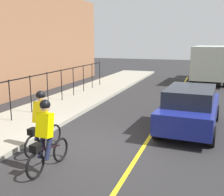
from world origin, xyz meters
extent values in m
plane|color=#282829|center=(0.00, 0.00, 0.00)|extent=(80.00, 80.00, 0.00)
cube|color=yellow|center=(0.00, -1.60, 0.00)|extent=(36.00, 0.12, 0.01)
cube|color=#9B9787|center=(0.00, 3.40, 0.07)|extent=(40.00, 3.20, 0.15)
cylinder|color=black|center=(1.00, 3.80, 0.95)|extent=(0.04, 0.04, 1.60)
cylinder|color=black|center=(2.33, 3.80, 0.95)|extent=(0.04, 0.04, 1.60)
cylinder|color=black|center=(3.65, 3.80, 0.95)|extent=(0.04, 0.04, 1.60)
cylinder|color=black|center=(4.98, 3.80, 0.95)|extent=(0.04, 0.04, 1.60)
cylinder|color=black|center=(6.30, 3.80, 0.95)|extent=(0.04, 0.04, 1.60)
cylinder|color=black|center=(7.63, 3.80, 0.95)|extent=(0.04, 0.04, 1.60)
cylinder|color=black|center=(8.96, 3.80, 0.95)|extent=(0.04, 0.04, 1.60)
cylinder|color=black|center=(10.28, 3.80, 0.95)|extent=(0.04, 0.04, 1.60)
cube|color=black|center=(1.00, 3.80, 1.70)|extent=(18.57, 0.04, 0.04)
torus|color=black|center=(-1.37, 0.29, 0.33)|extent=(0.66, 0.11, 0.66)
torus|color=black|center=(-2.42, 0.36, 0.33)|extent=(0.66, 0.11, 0.66)
cube|color=black|center=(-1.90, 0.33, 0.58)|extent=(0.93, 0.11, 0.24)
cylinder|color=black|center=(-2.04, 0.34, 0.73)|extent=(0.03, 0.03, 0.35)
cube|color=#F1E301|center=(-2.00, 0.33, 1.21)|extent=(0.37, 0.38, 0.63)
sphere|color=tan|center=(-1.95, 0.33, 1.62)|extent=(0.22, 0.22, 0.22)
sphere|color=black|center=(-1.95, 0.33, 1.70)|extent=(0.26, 0.26, 0.26)
cylinder|color=#191E38|center=(-2.01, 0.43, 0.68)|extent=(0.34, 0.14, 0.65)
cylinder|color=#191E38|center=(-2.02, 0.23, 0.68)|extent=(0.34, 0.14, 0.65)
cube|color=black|center=(-2.37, 0.36, 0.75)|extent=(0.25, 0.22, 0.18)
torus|color=black|center=(-0.38, 1.07, 0.33)|extent=(0.66, 0.11, 0.66)
torus|color=black|center=(-1.43, 1.14, 0.33)|extent=(0.66, 0.11, 0.66)
cube|color=black|center=(-0.90, 1.10, 0.58)|extent=(0.93, 0.11, 0.24)
cylinder|color=black|center=(-1.05, 1.12, 0.73)|extent=(0.03, 0.03, 0.35)
cube|color=yellow|center=(-1.00, 1.11, 1.21)|extent=(0.37, 0.38, 0.63)
sphere|color=tan|center=(-0.95, 1.11, 1.62)|extent=(0.22, 0.22, 0.22)
sphere|color=black|center=(-0.95, 1.11, 1.70)|extent=(0.26, 0.26, 0.26)
cylinder|color=#191E38|center=(-1.01, 1.21, 0.68)|extent=(0.34, 0.14, 0.65)
cylinder|color=#191E38|center=(-1.03, 1.01, 0.68)|extent=(0.34, 0.14, 0.65)
cube|color=black|center=(-1.38, 1.14, 0.75)|extent=(0.25, 0.22, 0.18)
cube|color=navy|center=(2.66, -2.79, 0.67)|extent=(4.49, 2.05, 0.70)
cube|color=#1E232D|center=(2.46, -2.78, 1.30)|extent=(2.55, 1.72, 0.56)
cylinder|color=black|center=(4.20, -2.03, 0.32)|extent=(0.65, 0.26, 0.64)
cylinder|color=black|center=(4.11, -3.73, 0.32)|extent=(0.65, 0.26, 0.64)
cylinder|color=black|center=(1.21, -1.86, 0.32)|extent=(0.65, 0.26, 0.64)
cylinder|color=black|center=(1.12, -3.56, 0.32)|extent=(0.65, 0.26, 0.64)
cube|color=#B3C0B3|center=(14.32, -3.44, 1.63)|extent=(4.90, 2.69, 2.30)
cube|color=silver|center=(17.73, -3.65, 1.43)|extent=(1.95, 2.31, 1.90)
cylinder|color=black|center=(17.66, -2.53, 0.48)|extent=(0.98, 0.36, 0.96)
cylinder|color=black|center=(13.33, -2.26, 0.48)|extent=(0.98, 0.36, 0.96)
camera|label=1|loc=(-7.57, -3.35, 3.22)|focal=44.66mm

